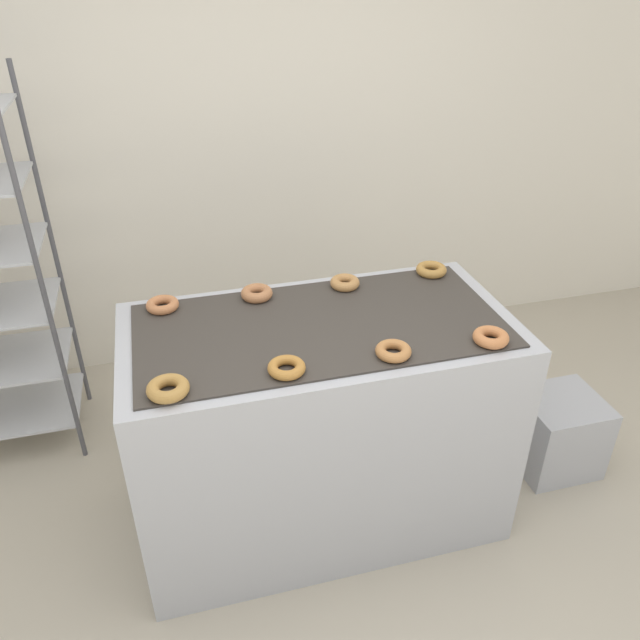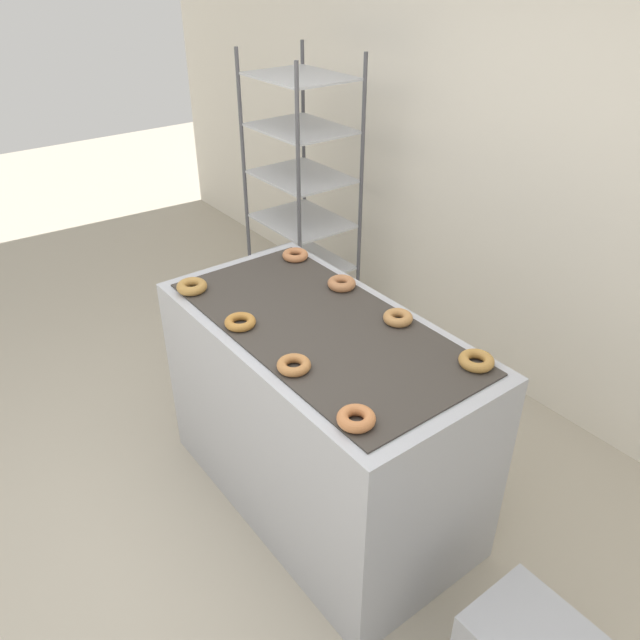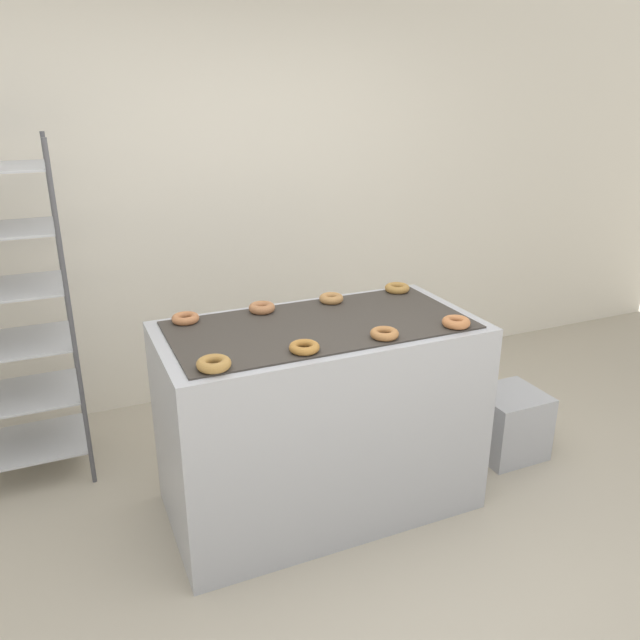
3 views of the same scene
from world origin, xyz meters
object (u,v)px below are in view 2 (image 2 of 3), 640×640
(fryer_machine, at_px, (320,416))
(donut_near_right, at_px, (356,418))
(donut_near_left, at_px, (192,286))
(donut_far_right, at_px, (476,361))
(baking_rack_cart, at_px, (302,199))
(donut_near_midright, at_px, (294,365))
(donut_far_left, at_px, (295,255))
(donut_far_midleft, at_px, (342,283))
(donut_near_midleft, at_px, (240,322))
(donut_far_midright, at_px, (398,318))

(fryer_machine, height_order, donut_near_right, donut_near_right)
(donut_near_left, relative_size, donut_far_right, 1.03)
(baking_rack_cart, bearing_deg, donut_near_right, -31.24)
(fryer_machine, bearing_deg, donut_near_left, -153.74)
(fryer_machine, bearing_deg, baking_rack_cart, 146.87)
(donut_near_midright, distance_m, donut_far_left, 0.94)
(fryer_machine, distance_m, donut_far_midleft, 0.61)
(donut_near_midright, bearing_deg, donut_near_midleft, -179.97)
(donut_near_left, bearing_deg, donut_near_right, 0.36)
(donut_near_left, bearing_deg, baking_rack_cart, 123.68)
(donut_far_right, bearing_deg, donut_far_midleft, -178.63)
(donut_far_midright, distance_m, donut_far_right, 0.40)
(donut_near_midright, bearing_deg, donut_far_left, 144.39)
(donut_far_right, bearing_deg, baking_rack_cart, 162.85)
(donut_near_midright, xyz_separation_m, donut_far_left, (-0.76, 0.55, 0.00))
(donut_near_midright, height_order, donut_far_right, donut_far_right)
(donut_near_midleft, height_order, donut_far_midleft, donut_far_midleft)
(donut_far_midleft, bearing_deg, donut_far_midright, -0.34)
(donut_near_midright, relative_size, donut_far_midright, 1.03)
(donut_far_midright, bearing_deg, donut_far_left, 179.30)
(donut_near_left, distance_m, donut_far_left, 0.56)
(donut_far_midleft, bearing_deg, baking_rack_cart, 152.12)
(donut_far_midleft, bearing_deg, donut_near_midleft, -89.55)
(donut_far_right, bearing_deg, donut_far_midright, -177.05)
(fryer_machine, distance_m, donut_far_midright, 0.61)
(baking_rack_cart, distance_m, donut_near_midleft, 1.65)
(donut_near_midright, height_order, donut_far_midleft, donut_far_midleft)
(donut_far_left, distance_m, donut_far_right, 1.15)
(baking_rack_cart, distance_m, donut_far_left, 1.01)
(baking_rack_cart, xyz_separation_m, donut_near_midleft, (1.17, -1.16, 0.08))
(fryer_machine, xyz_separation_m, donut_near_left, (-0.58, -0.29, 0.52))
(donut_near_midright, relative_size, donut_far_midleft, 0.99)
(donut_near_left, height_order, donut_near_midleft, donut_near_left)
(donut_near_right, bearing_deg, donut_near_left, -179.64)
(donut_near_right, distance_m, donut_far_left, 1.26)
(donut_far_midleft, bearing_deg, donut_far_right, 1.37)
(donut_far_left, bearing_deg, donut_far_right, 0.58)
(donut_near_midleft, relative_size, donut_far_left, 1.00)
(donut_far_left, xyz_separation_m, donut_far_midright, (0.75, -0.01, 0.00))
(donut_near_midright, bearing_deg, donut_near_right, -1.76)
(fryer_machine, distance_m, donut_near_midleft, 0.61)
(baking_rack_cart, relative_size, donut_near_midleft, 14.03)
(baking_rack_cart, xyz_separation_m, donut_near_midright, (1.56, -1.16, 0.08))
(fryer_machine, bearing_deg, donut_far_midleft, 125.55)
(donut_far_left, bearing_deg, fryer_machine, -26.02)
(fryer_machine, height_order, baking_rack_cart, baking_rack_cart)
(donut_near_left, xyz_separation_m, donut_far_right, (1.16, 0.58, -0.00))
(fryer_machine, relative_size, donut_far_right, 11.28)
(baking_rack_cart, bearing_deg, donut_near_midright, -36.64)
(fryer_machine, height_order, donut_far_right, donut_far_right)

